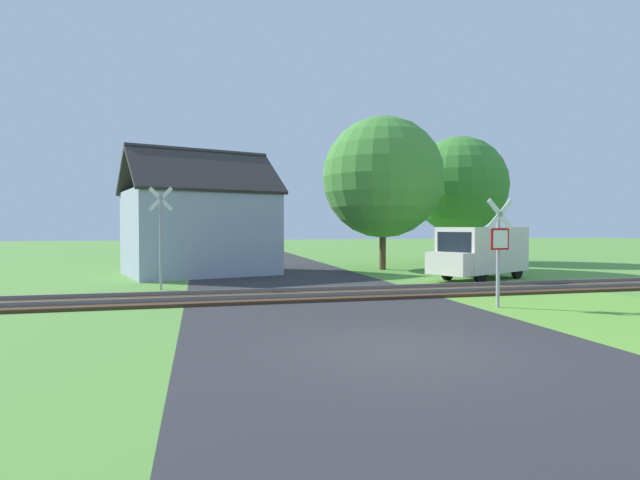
% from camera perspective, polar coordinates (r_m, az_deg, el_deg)
% --- Properties ---
extents(ground_plane, '(160.00, 160.00, 0.00)m').
position_cam_1_polar(ground_plane, '(9.33, 9.24, -12.44)').
color(ground_plane, '#5B933D').
extents(road_asphalt, '(7.93, 80.00, 0.01)m').
position_cam_1_polar(road_asphalt, '(11.16, 5.19, -10.11)').
color(road_asphalt, '#2D2D30').
rests_on(road_asphalt, ground).
extents(rail_track, '(60.00, 2.60, 0.22)m').
position_cam_1_polar(rail_track, '(16.19, -0.89, -6.28)').
color(rail_track, '#422D1E').
rests_on(rail_track, ground).
extents(stop_sign_near, '(0.87, 0.18, 3.04)m').
position_cam_1_polar(stop_sign_near, '(14.72, 19.77, -0.55)').
color(stop_sign_near, '#9E9EA5').
rests_on(stop_sign_near, ground).
extents(crossing_sign_far, '(0.86, 0.22, 3.69)m').
position_cam_1_polar(crossing_sign_far, '(18.70, -17.75, 1.04)').
color(crossing_sign_far, '#9E9EA5').
rests_on(crossing_sign_far, ground).
extents(house, '(8.01, 7.01, 5.98)m').
position_cam_1_polar(house, '(24.46, -13.53, 1.17)').
color(house, '#99A3B7').
rests_on(house, ground).
extents(tree_right, '(6.35, 6.35, 8.03)m').
position_cam_1_polar(tree_right, '(26.60, 7.20, 7.10)').
color(tree_right, '#513823').
rests_on(tree_right, ground).
extents(tree_far, '(6.09, 6.09, 7.96)m').
position_cam_1_polar(tree_far, '(32.94, 15.60, 6.06)').
color(tree_far, '#513823').
rests_on(tree_far, ground).
extents(mail_truck, '(5.21, 3.84, 2.24)m').
position_cam_1_polar(mail_truck, '(22.30, 17.90, -1.17)').
color(mail_truck, silver).
rests_on(mail_truck, ground).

